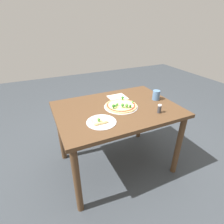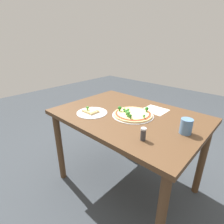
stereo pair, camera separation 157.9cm
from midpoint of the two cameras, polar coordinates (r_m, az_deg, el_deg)
ground_plane at (r=1.94m, az=29.14°, el=-30.43°), size 8.00×8.00×0.00m
dining_table at (r=1.49m, az=34.16°, el=-14.05°), size 1.23×0.88×0.77m
pizza_tray_whole at (r=1.43m, az=36.91°, el=-10.87°), size 0.35×0.35×0.07m
pizza_tray_slice at (r=1.31m, az=22.55°, el=-11.03°), size 0.26×0.26×0.06m
drinking_cup at (r=1.48m, az=54.35°, el=-13.52°), size 0.08×0.08×0.11m
condiment_shaker at (r=1.22m, az=48.68°, el=-18.67°), size 0.04×0.04×0.08m
paper_menu at (r=1.65m, az=40.48°, el=-8.17°), size 0.20×0.18×0.00m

